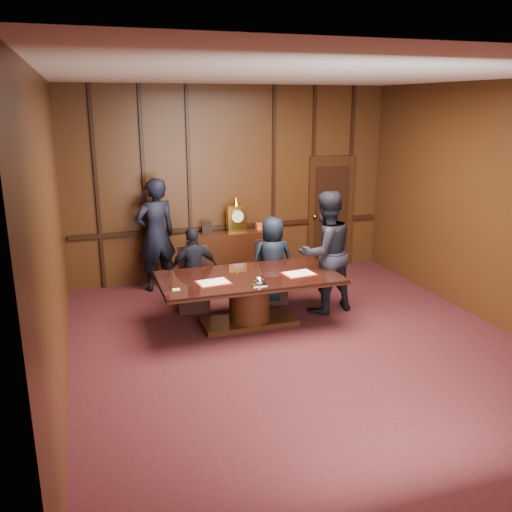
{
  "coord_description": "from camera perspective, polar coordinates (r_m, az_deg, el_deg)",
  "views": [
    {
      "loc": [
        -2.68,
        -6.08,
        3.18
      ],
      "look_at": [
        -0.34,
        1.07,
        1.05
      ],
      "focal_mm": 38.0,
      "sensor_mm": 36.0,
      "label": 1
    }
  ],
  "objects": [
    {
      "name": "witness_left",
      "position": [
        9.52,
        -10.49,
        2.21
      ],
      "size": [
        0.82,
        0.65,
        1.97
      ],
      "primitive_type": "imported",
      "rotation": [
        0.0,
        0.0,
        3.42
      ],
      "color": "black",
      "rests_on": "ground"
    },
    {
      "name": "folder_right",
      "position": [
        7.96,
        4.52,
        -1.87
      ],
      "size": [
        0.5,
        0.38,
        0.02
      ],
      "rotation": [
        0.0,
        0.0,
        0.12
      ],
      "color": "#A4150F",
      "rests_on": "conference_table"
    },
    {
      "name": "chair_right",
      "position": [
        9.01,
        1.58,
        -2.88
      ],
      "size": [
        0.55,
        0.55,
        0.99
      ],
      "rotation": [
        0.0,
        0.0,
        -0.16
      ],
      "color": "black",
      "rests_on": "ground"
    },
    {
      "name": "sideboard",
      "position": [
        10.09,
        -2.06,
        0.31
      ],
      "size": [
        1.6,
        0.45,
        1.54
      ],
      "color": "black",
      "rests_on": "ground"
    },
    {
      "name": "room",
      "position": [
        6.95,
        5.56,
        3.64
      ],
      "size": [
        7.0,
        7.04,
        3.5
      ],
      "color": "black",
      "rests_on": "ground"
    },
    {
      "name": "signatory_right",
      "position": [
        8.81,
        1.74,
        -0.42
      ],
      "size": [
        0.72,
        0.48,
        1.44
      ],
      "primitive_type": "imported",
      "rotation": [
        0.0,
        0.0,
        3.1
      ],
      "color": "black",
      "rests_on": "ground"
    },
    {
      "name": "witness_right",
      "position": [
        8.43,
        7.3,
        0.37
      ],
      "size": [
        1.04,
        0.88,
        1.91
      ],
      "primitive_type": "imported",
      "rotation": [
        0.0,
        0.0,
        3.32
      ],
      "color": "black",
      "rests_on": "ground"
    },
    {
      "name": "conference_table",
      "position": [
        7.96,
        -0.73,
        -3.8
      ],
      "size": [
        2.62,
        1.32,
        0.76
      ],
      "color": "black",
      "rests_on": "ground"
    },
    {
      "name": "signatory_left",
      "position": [
        8.49,
        -6.55,
        -1.46
      ],
      "size": [
        0.83,
        0.43,
        1.35
      ],
      "primitive_type": "imported",
      "rotation": [
        0.0,
        0.0,
        3.27
      ],
      "color": "black",
      "rests_on": "ground"
    },
    {
      "name": "chair_left",
      "position": [
        8.68,
        -6.54,
        -3.72
      ],
      "size": [
        0.56,
        0.56,
        0.99
      ],
      "rotation": [
        0.0,
        0.0,
        -0.18
      ],
      "color": "black",
      "rests_on": "ground"
    },
    {
      "name": "inkstand",
      "position": [
        7.45,
        0.3,
        -2.7
      ],
      "size": [
        0.2,
        0.14,
        0.12
      ],
      "color": "white",
      "rests_on": "conference_table"
    },
    {
      "name": "notepad",
      "position": [
        7.35,
        -8.41,
        -3.52
      ],
      "size": [
        0.1,
        0.07,
        0.01
      ],
      "primitive_type": "cube",
      "rotation": [
        0.0,
        0.0,
        0.03
      ],
      "color": "#D4D367",
      "rests_on": "conference_table"
    },
    {
      "name": "folder_left",
      "position": [
        7.58,
        -4.53,
        -2.79
      ],
      "size": [
        0.5,
        0.38,
        0.02
      ],
      "rotation": [
        0.0,
        0.0,
        0.12
      ],
      "color": "#A4150F",
      "rests_on": "conference_table"
    }
  ]
}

